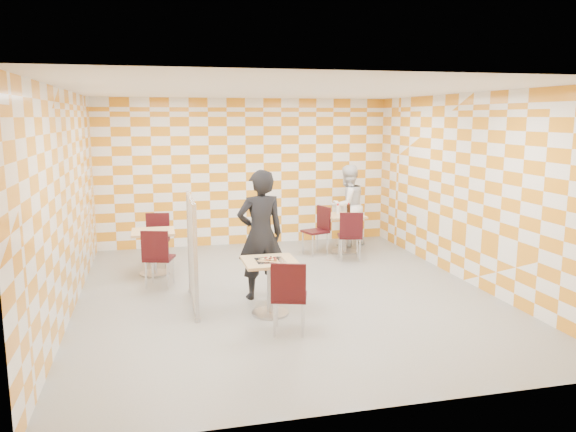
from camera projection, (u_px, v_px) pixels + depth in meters
The scene contains 15 objects.
room_shell at pixel (277, 190), 8.72m from camera, with size 7.00×7.00×7.00m.
main_table at pixel (270, 278), 7.49m from camera, with size 0.70×0.70×0.75m.
second_table at pixel (345, 227), 10.95m from camera, with size 0.70×0.70×0.75m.
empty_table at pixel (154, 245), 9.41m from camera, with size 0.70×0.70×0.75m.
chair_main_front at pixel (289, 292), 6.76m from camera, with size 0.53×0.54×0.92m.
chair_second_front at pixel (350, 232), 10.27m from camera, with size 0.50×0.51×0.92m.
chair_second_side at pixel (319, 226), 10.83m from camera, with size 0.54×0.53×0.92m.
chair_empty_near at pixel (157, 254), 8.65m from camera, with size 0.53×0.53×0.92m.
chair_empty_far at pixel (157, 235), 10.03m from camera, with size 0.49×0.50×0.92m.
partition at pixel (192, 251), 7.76m from camera, with size 0.08×1.38×1.55m.
man_dark at pixel (260, 235), 8.11m from camera, with size 0.69×0.45×1.89m, color black.
man_white at pixel (347, 206), 11.47m from camera, with size 0.81×0.63×1.67m, color white.
pizza_on_foil at pixel (270, 259), 7.43m from camera, with size 0.40×0.40×0.04m.
sport_bottle at pixel (338, 209), 11.02m from camera, with size 0.06×0.06×0.20m.
soda_bottle at pixel (349, 209), 10.92m from camera, with size 0.07×0.07×0.23m.
Camera 1 is at (-1.85, -7.91, 2.63)m, focal length 35.00 mm.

